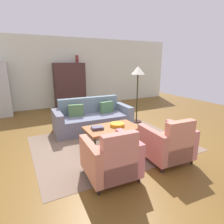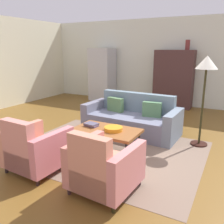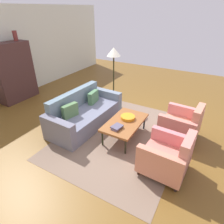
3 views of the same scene
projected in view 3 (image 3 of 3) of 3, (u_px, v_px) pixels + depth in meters
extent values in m
plane|color=brown|center=(121.00, 127.00, 4.89)|extent=(11.71, 11.71, 0.00)
cube|color=silver|center=(7.00, 54.00, 5.99)|extent=(9.76, 0.12, 2.80)
cube|color=#7D6655|center=(123.00, 136.00, 4.53)|extent=(3.40, 2.60, 0.01)
cube|color=slate|center=(87.00, 117.00, 4.89)|extent=(1.78, 0.97, 0.42)
cube|color=slate|center=(75.00, 106.00, 4.95)|extent=(1.75, 0.25, 0.86)
cube|color=slate|center=(107.00, 100.00, 5.55)|extent=(0.22, 0.91, 0.62)
cube|color=slate|center=(59.00, 132.00, 4.13)|extent=(0.22, 0.91, 0.62)
cube|color=#4B7850|center=(93.00, 97.00, 5.09)|extent=(0.41, 0.17, 0.32)
cube|color=#507549|center=(70.00, 111.00, 4.42)|extent=(0.42, 0.20, 0.32)
cylinder|color=black|center=(102.00, 138.00, 4.14)|extent=(0.04, 0.04, 0.37)
cylinder|color=black|center=(124.00, 117.00, 4.95)|extent=(0.04, 0.04, 0.37)
cylinder|color=black|center=(126.00, 146.00, 3.90)|extent=(0.04, 0.04, 0.37)
cylinder|color=black|center=(144.00, 123.00, 4.71)|extent=(0.04, 0.04, 0.37)
cube|color=brown|center=(125.00, 122.00, 4.32)|extent=(1.20, 0.70, 0.05)
cylinder|color=#361A11|center=(139.00, 172.00, 3.47)|extent=(0.05, 0.05, 0.10)
cylinder|color=#372120|center=(153.00, 151.00, 3.97)|extent=(0.05, 0.05, 0.10)
cylinder|color=black|center=(176.00, 189.00, 3.15)|extent=(0.05, 0.05, 0.10)
cylinder|color=black|center=(186.00, 164.00, 3.65)|extent=(0.05, 0.05, 0.10)
cube|color=tan|center=(164.00, 160.00, 3.46)|extent=(0.60, 0.83, 0.30)
cube|color=tan|center=(185.00, 157.00, 3.19)|extent=(0.57, 0.17, 0.78)
cube|color=tan|center=(158.00, 166.00, 3.15)|extent=(0.16, 0.81, 0.56)
cube|color=#CE7378|center=(171.00, 144.00, 3.65)|extent=(0.16, 0.81, 0.56)
cylinder|color=#342619|center=(158.00, 138.00, 4.39)|extent=(0.05, 0.05, 0.10)
cylinder|color=#331E22|center=(168.00, 124.00, 4.88)|extent=(0.05, 0.05, 0.10)
cylinder|color=#382220|center=(189.00, 148.00, 4.06)|extent=(0.05, 0.05, 0.10)
cylinder|color=black|center=(196.00, 133.00, 4.55)|extent=(0.05, 0.05, 0.10)
cube|color=tan|center=(179.00, 128.00, 4.37)|extent=(0.61, 0.84, 0.30)
cube|color=tan|center=(196.00, 124.00, 4.10)|extent=(0.57, 0.18, 0.78)
cube|color=tan|center=(175.00, 130.00, 4.06)|extent=(0.17, 0.81, 0.56)
cube|color=#CC7A79|center=(184.00, 117.00, 4.56)|extent=(0.17, 0.81, 0.56)
cylinder|color=orange|center=(128.00, 117.00, 4.40)|extent=(0.33, 0.33, 0.07)
cube|color=#5E526F|center=(117.00, 128.00, 4.05)|extent=(0.28, 0.17, 0.03)
cube|color=#524C63|center=(117.00, 126.00, 4.04)|extent=(0.27, 0.23, 0.03)
cube|color=#452927|center=(14.00, 73.00, 5.96)|extent=(1.20, 0.50, 1.80)
cube|color=#3D2D1A|center=(0.00, 74.00, 5.84)|extent=(0.56, 0.01, 1.51)
cube|color=#3F1E1C|center=(17.00, 69.00, 6.30)|extent=(0.56, 0.01, 1.51)
cylinder|color=maroon|center=(15.00, 36.00, 5.72)|extent=(0.13, 0.13, 0.29)
cylinder|color=black|center=(114.00, 102.00, 6.11)|extent=(0.32, 0.32, 0.03)
cylinder|color=#2C2B13|center=(114.00, 80.00, 5.75)|extent=(0.04, 0.04, 1.45)
cone|color=silver|center=(114.00, 52.00, 5.34)|extent=(0.40, 0.40, 0.24)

